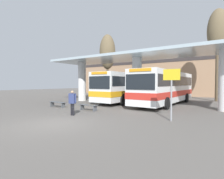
{
  "coord_description": "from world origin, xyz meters",
  "views": [
    {
      "loc": [
        7.35,
        -5.74,
        2.05
      ],
      "look_at": [
        0.0,
        5.33,
        1.6
      ],
      "focal_mm": 28.0,
      "sensor_mm": 36.0,
      "label": 1
    }
  ],
  "objects_px": {
    "transit_bus_center_bay": "(166,86)",
    "poplar_tree_behind_right": "(218,33)",
    "pedestrian_waiting": "(72,100)",
    "transit_bus_left_bay": "(129,86)",
    "waiting_bench_near_pillar": "(57,103)",
    "info_sign_platform": "(171,84)",
    "waiting_bench_mid_platform": "(88,106)",
    "poplar_tree_behind_left": "(107,52)"
  },
  "relations": [
    {
      "from": "transit_bus_center_bay",
      "to": "poplar_tree_behind_right",
      "type": "distance_m",
      "value": 9.57
    },
    {
      "from": "pedestrian_waiting",
      "to": "transit_bus_center_bay",
      "type": "bearing_deg",
      "value": 60.76
    },
    {
      "from": "transit_bus_left_bay",
      "to": "waiting_bench_near_pillar",
      "type": "xyz_separation_m",
      "value": [
        -3.03,
        -7.5,
        -1.41
      ]
    },
    {
      "from": "transit_bus_left_bay",
      "to": "info_sign_platform",
      "type": "height_order",
      "value": "transit_bus_left_bay"
    },
    {
      "from": "waiting_bench_near_pillar",
      "to": "waiting_bench_mid_platform",
      "type": "height_order",
      "value": "same"
    },
    {
      "from": "waiting_bench_near_pillar",
      "to": "waiting_bench_mid_platform",
      "type": "bearing_deg",
      "value": 0.0
    },
    {
      "from": "waiting_bench_near_pillar",
      "to": "poplar_tree_behind_right",
      "type": "distance_m",
      "value": 19.17
    },
    {
      "from": "waiting_bench_near_pillar",
      "to": "transit_bus_left_bay",
      "type": "bearing_deg",
      "value": 67.97
    },
    {
      "from": "info_sign_platform",
      "to": "transit_bus_left_bay",
      "type": "bearing_deg",
      "value": 130.9
    },
    {
      "from": "waiting_bench_near_pillar",
      "to": "waiting_bench_mid_platform",
      "type": "relative_size",
      "value": 1.14
    },
    {
      "from": "poplar_tree_behind_left",
      "to": "waiting_bench_near_pillar",
      "type": "bearing_deg",
      "value": -73.16
    },
    {
      "from": "transit_bus_left_bay",
      "to": "poplar_tree_behind_left",
      "type": "distance_m",
      "value": 10.62
    },
    {
      "from": "info_sign_platform",
      "to": "poplar_tree_behind_right",
      "type": "bearing_deg",
      "value": 83.67
    },
    {
      "from": "transit_bus_left_bay",
      "to": "transit_bus_center_bay",
      "type": "height_order",
      "value": "transit_bus_center_bay"
    },
    {
      "from": "pedestrian_waiting",
      "to": "poplar_tree_behind_right",
      "type": "distance_m",
      "value": 18.56
    },
    {
      "from": "transit_bus_left_bay",
      "to": "poplar_tree_behind_right",
      "type": "distance_m",
      "value": 11.92
    },
    {
      "from": "waiting_bench_near_pillar",
      "to": "pedestrian_waiting",
      "type": "relative_size",
      "value": 1.13
    },
    {
      "from": "info_sign_platform",
      "to": "pedestrian_waiting",
      "type": "bearing_deg",
      "value": -162.52
    },
    {
      "from": "transit_bus_center_bay",
      "to": "waiting_bench_mid_platform",
      "type": "distance_m",
      "value": 8.38
    },
    {
      "from": "transit_bus_left_bay",
      "to": "waiting_bench_near_pillar",
      "type": "distance_m",
      "value": 8.21
    },
    {
      "from": "waiting_bench_near_pillar",
      "to": "pedestrian_waiting",
      "type": "xyz_separation_m",
      "value": [
        4.02,
        -2.08,
        0.63
      ]
    },
    {
      "from": "pedestrian_waiting",
      "to": "poplar_tree_behind_right",
      "type": "bearing_deg",
      "value": 54.2
    },
    {
      "from": "transit_bus_left_bay",
      "to": "pedestrian_waiting",
      "type": "height_order",
      "value": "transit_bus_left_bay"
    },
    {
      "from": "transit_bus_center_bay",
      "to": "poplar_tree_behind_left",
      "type": "height_order",
      "value": "poplar_tree_behind_left"
    },
    {
      "from": "info_sign_platform",
      "to": "pedestrian_waiting",
      "type": "height_order",
      "value": "info_sign_platform"
    },
    {
      "from": "transit_bus_center_bay",
      "to": "poplar_tree_behind_right",
      "type": "bearing_deg",
      "value": -121.69
    },
    {
      "from": "waiting_bench_near_pillar",
      "to": "poplar_tree_behind_right",
      "type": "height_order",
      "value": "poplar_tree_behind_right"
    },
    {
      "from": "waiting_bench_mid_platform",
      "to": "poplar_tree_behind_left",
      "type": "bearing_deg",
      "value": 119.62
    },
    {
      "from": "transit_bus_left_bay",
      "to": "transit_bus_center_bay",
      "type": "bearing_deg",
      "value": 179.95
    },
    {
      "from": "transit_bus_left_bay",
      "to": "info_sign_platform",
      "type": "bearing_deg",
      "value": 132.14
    },
    {
      "from": "transit_bus_center_bay",
      "to": "info_sign_platform",
      "type": "relative_size",
      "value": 4.03
    },
    {
      "from": "waiting_bench_mid_platform",
      "to": "poplar_tree_behind_right",
      "type": "bearing_deg",
      "value": 60.18
    },
    {
      "from": "waiting_bench_near_pillar",
      "to": "poplar_tree_behind_left",
      "type": "distance_m",
      "value": 15.49
    },
    {
      "from": "waiting_bench_mid_platform",
      "to": "poplar_tree_behind_right",
      "type": "xyz_separation_m",
      "value": [
        7.76,
        13.53,
        7.53
      ]
    },
    {
      "from": "waiting_bench_mid_platform",
      "to": "poplar_tree_behind_left",
      "type": "relative_size",
      "value": 0.16
    },
    {
      "from": "transit_bus_left_bay",
      "to": "poplar_tree_behind_right",
      "type": "relative_size",
      "value": 1.02
    },
    {
      "from": "waiting_bench_near_pillar",
      "to": "waiting_bench_mid_platform",
      "type": "xyz_separation_m",
      "value": [
        3.54,
        0.0,
        -0.01
      ]
    },
    {
      "from": "transit_bus_center_bay",
      "to": "info_sign_platform",
      "type": "distance_m",
      "value": 8.11
    },
    {
      "from": "waiting_bench_mid_platform",
      "to": "poplar_tree_behind_left",
      "type": "height_order",
      "value": "poplar_tree_behind_left"
    },
    {
      "from": "info_sign_platform",
      "to": "transit_bus_center_bay",
      "type": "bearing_deg",
      "value": 108.59
    },
    {
      "from": "poplar_tree_behind_right",
      "to": "transit_bus_left_bay",
      "type": "bearing_deg",
      "value": -143.87
    },
    {
      "from": "waiting_bench_mid_platform",
      "to": "waiting_bench_near_pillar",
      "type": "bearing_deg",
      "value": -180.0
    }
  ]
}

